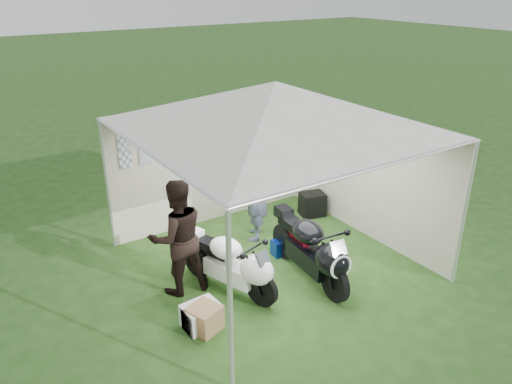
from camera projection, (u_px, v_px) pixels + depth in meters
ground at (273, 263)px, 8.28m from camera, size 80.00×80.00×0.00m
canopy_tent at (274, 110)px, 7.28m from camera, size 5.66×5.66×3.00m
motorcycle_white at (233, 263)px, 7.33m from camera, size 0.79×1.74×0.88m
motorcycle_black at (313, 249)px, 7.60m from camera, size 0.57×1.99×0.98m
paddock_stand at (282, 247)px, 8.50m from camera, size 0.38×0.26×0.27m
person_dark_jacket at (177, 237)px, 7.23m from camera, size 0.94×0.78×1.79m
person_blue_jacket at (255, 192)px, 8.76m from camera, size 0.71×0.77×1.76m
equipment_box at (312, 204)px, 9.86m from camera, size 0.55×0.48×0.46m
crate_0 at (201, 315)px, 6.73m from camera, size 0.51×0.41×0.32m
crate_1 at (204, 318)px, 6.66m from camera, size 0.49×0.49×0.35m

